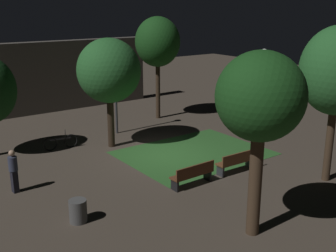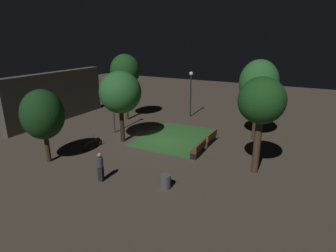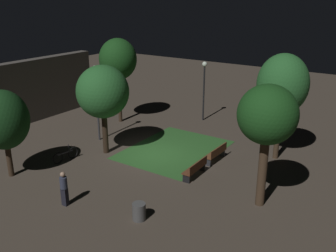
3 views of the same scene
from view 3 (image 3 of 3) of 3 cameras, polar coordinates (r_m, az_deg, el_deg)
The scene contains 15 objects.
ground_plane at distance 21.87m, azimuth -1.82°, elevation -4.36°, with size 60.00×60.00×0.00m, color #473D33.
grass_lawn at distance 22.53m, azimuth 0.97°, elevation -3.60°, with size 6.40×4.96×0.01m, color #2D6028.
bench_by_lamp at distance 19.18m, azimuth 4.21°, elevation -6.37°, with size 1.81×0.51×0.88m.
bench_path_side at distance 21.04m, azimuth 7.32°, elevation -4.08°, with size 1.81×0.53×0.88m.
tree_left_canopy at distance 19.99m, azimuth -23.64°, elevation 0.81°, with size 2.49×2.49×4.50m.
tree_right_canopy at distance 21.29m, azimuth -9.84°, elevation 5.07°, with size 2.94×2.94×5.15m.
tree_near_wall at distance 15.85m, azimuth 14.80°, elevation 1.42°, with size 2.49×2.49×5.42m.
tree_back_right at distance 21.00m, azimuth 16.95°, elevation 5.99°, with size 2.74×2.74×5.90m.
tree_tall_center at distance 26.65m, azimuth -7.58°, elevation 9.92°, with size 2.61×2.61×5.96m.
lamp_post_plaza_west at distance 27.12m, azimuth 5.49°, elevation 6.84°, with size 0.36×0.36×4.31m.
lamp_post_path_center at distance 23.49m, azimuth -10.77°, elevation 5.28°, with size 0.36×0.36×4.76m.
trash_bin at distance 15.87m, azimuth -4.40°, elevation -12.77°, with size 0.56×0.56×0.73m, color #4C4C4C.
bicycle at distance 21.69m, azimuth -15.24°, elevation -4.30°, with size 1.64×0.26×0.93m.
pedestrian at distance 17.14m, azimuth -15.46°, elevation -9.01°, with size 0.32×0.32×1.61m.
building_wall_backdrop at distance 29.07m, azimuth -19.66°, elevation 5.14°, with size 10.63×0.80×4.41m, color #4C4742.
Camera 3 is at (-16.26, -11.68, 8.80)m, focal length 40.30 mm.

